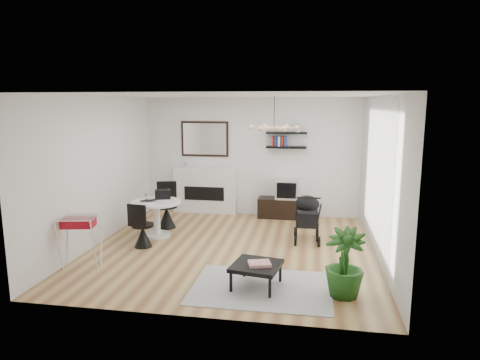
% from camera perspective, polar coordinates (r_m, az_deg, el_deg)
% --- Properties ---
extents(floor, '(5.00, 5.00, 0.00)m').
position_cam_1_polar(floor, '(7.75, -1.10, -9.17)').
color(floor, brown).
rests_on(floor, ground).
extents(ceiling, '(5.00, 5.00, 0.00)m').
position_cam_1_polar(ceiling, '(7.31, -1.17, 11.21)').
color(ceiling, white).
rests_on(ceiling, wall_back).
extents(wall_back, '(5.00, 0.00, 5.00)m').
position_cam_1_polar(wall_back, '(9.85, 1.56, 3.10)').
color(wall_back, white).
rests_on(wall_back, floor).
extents(wall_left, '(0.00, 5.00, 5.00)m').
position_cam_1_polar(wall_left, '(8.24, -18.48, 1.16)').
color(wall_left, white).
rests_on(wall_left, floor).
extents(wall_right, '(0.00, 5.00, 5.00)m').
position_cam_1_polar(wall_right, '(7.37, 18.32, 0.14)').
color(wall_right, white).
rests_on(wall_right, floor).
extents(sheer_curtain, '(0.04, 3.60, 2.60)m').
position_cam_1_polar(sheer_curtain, '(7.55, 17.35, 0.43)').
color(sheer_curtain, white).
rests_on(sheer_curtain, wall_right).
extents(fireplace, '(1.50, 0.17, 2.16)m').
position_cam_1_polar(fireplace, '(10.09, -4.71, -0.58)').
color(fireplace, white).
rests_on(fireplace, floor).
extents(shelf_lower, '(0.90, 0.25, 0.04)m').
position_cam_1_polar(shelf_lower, '(9.62, 6.20, 4.36)').
color(shelf_lower, black).
rests_on(shelf_lower, wall_back).
extents(shelf_upper, '(0.90, 0.25, 0.04)m').
position_cam_1_polar(shelf_upper, '(9.59, 6.23, 6.27)').
color(shelf_upper, black).
rests_on(shelf_upper, wall_back).
extents(pendant_lamp, '(0.90, 0.90, 0.10)m').
position_cam_1_polar(pendant_lamp, '(7.52, 4.56, 6.96)').
color(pendant_lamp, tan).
rests_on(pendant_lamp, ceiling).
extents(tv_console, '(1.21, 0.42, 0.45)m').
position_cam_1_polar(tv_console, '(9.76, 6.01, -3.73)').
color(tv_console, black).
rests_on(tv_console, floor).
extents(crt_tv, '(0.50, 0.44, 0.44)m').
position_cam_1_polar(crt_tv, '(9.66, 6.27, -1.18)').
color(crt_tv, silver).
rests_on(crt_tv, tv_console).
extents(dining_table, '(0.96, 0.96, 0.70)m').
position_cam_1_polar(dining_table, '(8.48, -11.05, -4.38)').
color(dining_table, white).
rests_on(dining_table, floor).
extents(laptop, '(0.36, 0.33, 0.02)m').
position_cam_1_polar(laptop, '(8.41, -12.07, -2.79)').
color(laptop, black).
rests_on(laptop, dining_table).
extents(black_bag, '(0.34, 0.26, 0.18)m').
position_cam_1_polar(black_bag, '(8.61, -10.25, -1.89)').
color(black_bag, black).
rests_on(black_bag, dining_table).
extents(newspaper, '(0.39, 0.35, 0.01)m').
position_cam_1_polar(newspaper, '(8.27, -10.03, -2.98)').
color(newspaper, silver).
rests_on(newspaper, dining_table).
extents(drinking_glass, '(0.06, 0.06, 0.11)m').
position_cam_1_polar(drinking_glass, '(8.63, -12.32, -2.18)').
color(drinking_glass, white).
rests_on(drinking_glass, dining_table).
extents(chair_far, '(0.48, 0.50, 0.95)m').
position_cam_1_polar(chair_far, '(9.08, -9.75, -4.42)').
color(chair_far, black).
rests_on(chair_far, floor).
extents(chair_near, '(0.40, 0.42, 0.83)m').
position_cam_1_polar(chair_near, '(7.96, -12.89, -6.92)').
color(chair_near, black).
rests_on(chair_near, floor).
extents(drying_rack, '(0.66, 0.63, 0.84)m').
position_cam_1_polar(drying_rack, '(7.22, -20.48, -7.60)').
color(drying_rack, white).
rests_on(drying_rack, floor).
extents(stroller, '(0.51, 0.80, 0.95)m').
position_cam_1_polar(stroller, '(8.19, 8.92, -5.24)').
color(stroller, black).
rests_on(stroller, floor).
extents(rug, '(1.95, 1.41, 0.01)m').
position_cam_1_polar(rug, '(6.23, 2.87, -14.16)').
color(rug, '#999999').
rests_on(rug, floor).
extents(coffee_table, '(0.75, 0.75, 0.33)m').
position_cam_1_polar(coffee_table, '(6.14, 2.20, -11.45)').
color(coffee_table, black).
rests_on(coffee_table, rug).
extents(magazines, '(0.36, 0.31, 0.04)m').
position_cam_1_polar(magazines, '(6.08, 2.61, -11.08)').
color(magazines, '#BB302E').
rests_on(magazines, coffee_table).
extents(potted_plant, '(0.63, 0.63, 0.94)m').
position_cam_1_polar(potted_plant, '(5.98, 13.74, -10.70)').
color(potted_plant, '#1E4E16').
rests_on(potted_plant, floor).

